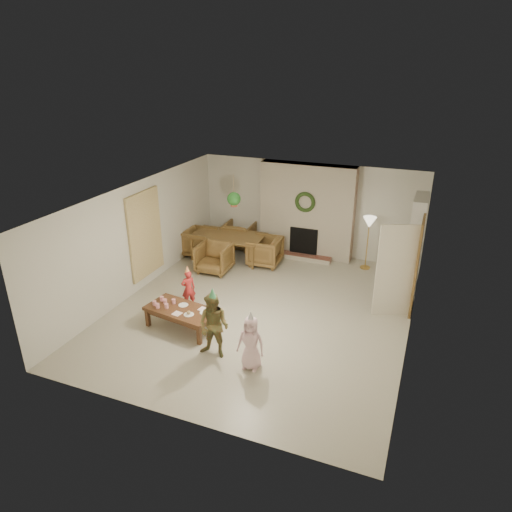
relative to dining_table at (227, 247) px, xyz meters
The scene contains 56 objects.
floor 2.91m from the dining_table, 50.26° to the right, with size 7.00×7.00×0.00m, color #B7B29E.
ceiling 3.61m from the dining_table, 50.26° to the right, with size 7.00×7.00×0.00m, color white.
wall_back 2.43m from the dining_table, 34.72° to the left, with size 7.00×7.00×0.00m, color silver.
wall_front 6.08m from the dining_table, 72.11° to the right, with size 7.00×7.00×0.00m, color silver.
wall_left 2.66m from the dining_table, 117.45° to the right, with size 7.00×7.00×0.00m, color silver.
wall_right 5.41m from the dining_table, 24.62° to the right, with size 7.00×7.00×0.00m, color silver.
fireplace_mass 2.33m from the dining_table, 30.31° to the left, with size 2.50×0.40×2.50m, color #542116.
fireplace_hearth 2.00m from the dining_table, 21.56° to the left, with size 1.60×0.30×0.12m, color #5C2219.
fireplace_firebox 2.06m from the dining_table, 25.97° to the left, with size 0.75×0.12×0.75m, color black.
fireplace_wreath 2.37m from the dining_table, 24.71° to the left, with size 0.54×0.54×0.10m, color #203A15.
floor_lamp_base 3.63m from the dining_table, 12.44° to the left, with size 0.26×0.26×0.03m, color gold.
floor_lamp_post 3.63m from the dining_table, 12.44° to the left, with size 0.03×0.03×1.24m, color gold.
floor_lamp_shade 3.73m from the dining_table, 12.44° to the left, with size 0.33×0.33×0.28m, color beige.
bookshelf_carcass 4.75m from the dining_table, ahead, with size 0.30×1.00×2.20m, color white.
bookshelf_shelf_a 4.67m from the dining_table, ahead, with size 0.30×0.92×0.03m, color white.
bookshelf_shelf_b 4.70m from the dining_table, ahead, with size 0.30×0.92×0.03m, color white.
bookshelf_shelf_c 4.76m from the dining_table, ahead, with size 0.30×0.92×0.03m, color white.
bookshelf_shelf_d 4.85m from the dining_table, ahead, with size 0.30×0.92×0.03m, color white.
books_row_lower 4.65m from the dining_table, ahead, with size 0.20×0.40×0.24m, color #B42133.
books_row_mid 4.69m from the dining_table, ahead, with size 0.20×0.44×0.24m, color navy.
books_row_upper 4.76m from the dining_table, ahead, with size 0.20×0.36×0.22m, color gold.
door_frame 4.96m from the dining_table, 11.99° to the right, with size 0.05×0.86×2.04m, color brown.
door_leaf 4.69m from the dining_table, 17.56° to the right, with size 0.05×0.80×2.00m, color beige.
curtain_panel 2.48m from the dining_table, 118.86° to the right, with size 0.06×1.20×2.00m, color beige.
dining_table is the anchor object (origin of this frame).
dining_chair_near 0.84m from the dining_table, 88.19° to the right, with size 0.79×0.82×0.74m, color brown.
dining_chair_far 0.84m from the dining_table, 91.81° to the left, with size 0.79×0.82×0.74m, color brown.
dining_chair_left 0.84m from the dining_table, behind, with size 0.79×0.82×0.74m, color brown.
dining_chair_right 1.05m from the dining_table, ahead, with size 0.79×0.82×0.74m, color brown.
hanging_plant_cord 2.03m from the dining_table, 52.84° to the right, with size 0.01×0.01×0.70m, color tan.
hanging_plant_pot 1.72m from the dining_table, 52.84° to the right, with size 0.16×0.16×0.12m, color #AD5038.
hanging_plant_foliage 1.82m from the dining_table, 52.84° to the right, with size 0.32×0.32×0.32m, color #1B531D.
coffee_table_top 3.53m from the dining_table, 79.82° to the right, with size 1.42×0.71×0.07m, color #57331D.
coffee_table_apron 3.53m from the dining_table, 79.82° to the right, with size 1.31×0.60×0.09m, color #57331D.
coffee_leg_fl 3.67m from the dining_table, 90.86° to the right, with size 0.08×0.08×0.37m, color #57331D.
coffee_leg_fr 4.05m from the dining_table, 72.54° to the right, with size 0.08×0.08×0.37m, color #57331D.
coffee_leg_bl 3.10m from the dining_table, 89.36° to the right, with size 0.08×0.08×0.37m, color #57331D.
coffee_leg_br 3.54m from the dining_table, 68.40° to the right, with size 0.08×0.08×0.37m, color #57331D.
cup_a 3.56m from the dining_table, 89.01° to the right, with size 0.08×0.08×0.10m, color white.
cup_b 3.34m from the dining_table, 88.37° to the right, with size 0.08×0.08×0.10m, color white.
cup_c 3.64m from the dining_table, 87.13° to the right, with size 0.08×0.08×0.10m, color white.
cup_d 3.42m from the dining_table, 86.38° to the right, with size 0.08×0.08×0.10m, color white.
cup_e 3.59m from the dining_table, 84.46° to the right, with size 0.08×0.08×0.10m, color white.
cup_f 3.38m from the dining_table, 83.53° to the right, with size 0.08×0.08×0.10m, color white.
plate_a 3.39m from the dining_table, 79.97° to the right, with size 0.20×0.20×0.01m, color white.
plate_b 3.73m from the dining_table, 76.41° to the right, with size 0.20×0.20×0.01m, color white.
plate_c 3.63m from the dining_table, 71.91° to the right, with size 0.20×0.20×0.01m, color white.
food_scoop 3.73m from the dining_table, 76.41° to the right, with size 0.08×0.08×0.08m, color tan.
napkin_left 3.74m from the dining_table, 80.01° to the right, with size 0.16×0.16×0.01m, color #FFBBBF.
napkin_right 3.50m from the dining_table, 72.86° to the right, with size 0.16×0.16×0.01m, color #FFBBBF.
child_red 2.67m from the dining_table, 83.18° to the right, with size 0.31×0.20×0.85m, color red.
party_hat_red 2.72m from the dining_table, 83.18° to the right, with size 0.12×0.12×0.16m, color #FBDC53.
child_plaid 4.40m from the dining_table, 68.05° to the right, with size 0.59×0.46×1.22m, color brown.
party_hat_plaid 4.49m from the dining_table, 68.05° to the right, with size 0.14×0.14×0.20m, color #44A065.
child_pink 4.79m from the dining_table, 60.18° to the right, with size 0.48×0.31×0.99m, color #F8C6D1.
party_hat_pink 4.84m from the dining_table, 60.18° to the right, with size 0.13×0.13×0.18m, color silver.
Camera 1 is at (3.08, -8.07, 4.95)m, focal length 32.35 mm.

